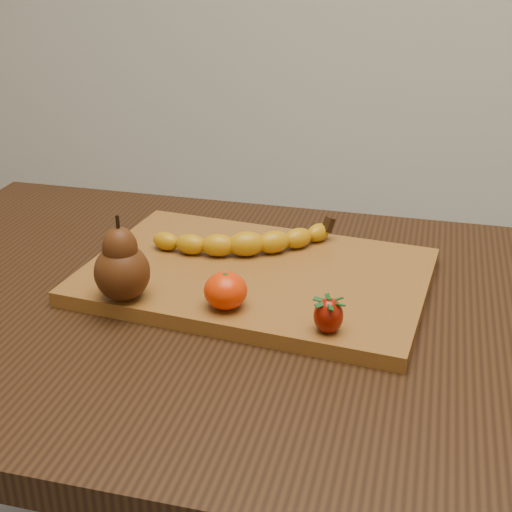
% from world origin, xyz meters
% --- Properties ---
extents(table, '(1.00, 0.70, 0.76)m').
position_xyz_m(table, '(0.00, 0.00, 0.66)').
color(table, black).
rests_on(table, ground).
extents(cutting_board, '(0.48, 0.34, 0.02)m').
position_xyz_m(cutting_board, '(0.05, 0.06, 0.77)').
color(cutting_board, brown).
rests_on(cutting_board, table).
extents(banana, '(0.23, 0.14, 0.03)m').
position_xyz_m(banana, '(0.02, 0.10, 0.80)').
color(banana, '#C38709').
rests_on(banana, cutting_board).
extents(pear, '(0.08, 0.08, 0.11)m').
position_xyz_m(pear, '(-0.09, -0.05, 0.83)').
color(pear, '#49220B').
rests_on(pear, cutting_board).
extents(mandarin, '(0.07, 0.07, 0.04)m').
position_xyz_m(mandarin, '(0.04, -0.05, 0.80)').
color(mandarin, red).
rests_on(mandarin, cutting_board).
extents(strawberry, '(0.04, 0.04, 0.04)m').
position_xyz_m(strawberry, '(0.16, -0.07, 0.80)').
color(strawberry, maroon).
rests_on(strawberry, cutting_board).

